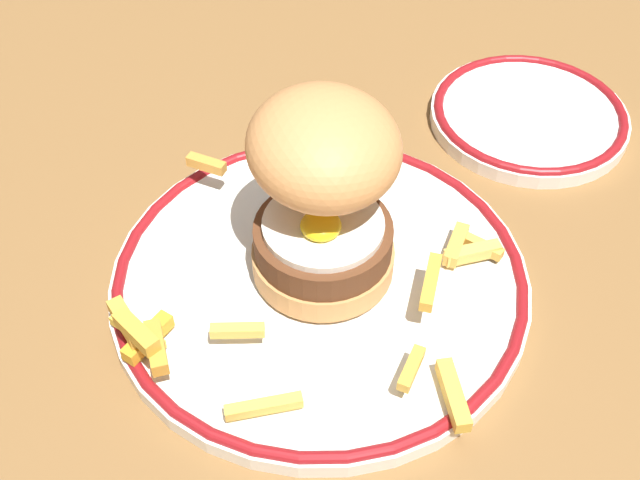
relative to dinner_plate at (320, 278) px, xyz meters
The scene contains 5 objects.
ground_plane 6.64cm from the dinner_plate, 137.03° to the right, with size 147.03×102.73×4.00cm, color brown.
dinner_plate is the anchor object (origin of this frame).
burger 7.02cm from the dinner_plate, 74.18° to the left, with size 12.58×13.15×12.53cm.
fries_pile 5.01cm from the dinner_plate, 116.46° to the right, with size 26.28×23.46×2.97cm.
side_plate 24.90cm from the dinner_plate, 39.19° to the left, with size 16.34×16.34×1.60cm.
Camera 1 is at (0.60, -30.00, 41.37)cm, focal length 43.91 mm.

